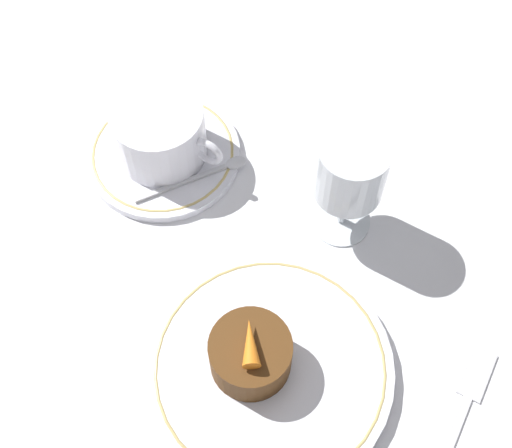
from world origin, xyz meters
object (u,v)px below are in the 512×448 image
object	(u,v)px
dinner_plate	(270,368)
fork	(458,424)
wine_glass	(350,175)
coffee_cup	(160,132)
dessert_cake	(250,354)

from	to	relation	value
dinner_plate	fork	distance (m)	0.17
dinner_plate	wine_glass	xyz separation A→B (m)	(-0.01, 0.17, 0.08)
dinner_plate	coffee_cup	size ratio (longest dim) A/B	1.83
dessert_cake	coffee_cup	bearing A→B (deg)	139.45
dinner_plate	fork	world-z (taller)	dinner_plate
dinner_plate	wine_glass	size ratio (longest dim) A/B	1.76
fork	dessert_cake	size ratio (longest dim) A/B	2.74
fork	coffee_cup	bearing A→B (deg)	161.48
wine_glass	dessert_cake	distance (m)	0.18
wine_glass	dessert_cake	world-z (taller)	wine_glass
coffee_cup	dessert_cake	size ratio (longest dim) A/B	1.67
coffee_cup	dessert_cake	distance (m)	0.25
wine_glass	fork	size ratio (longest dim) A/B	0.63
dinner_plate	dessert_cake	bearing A→B (deg)	-164.22
coffee_cup	wine_glass	world-z (taller)	wine_glass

